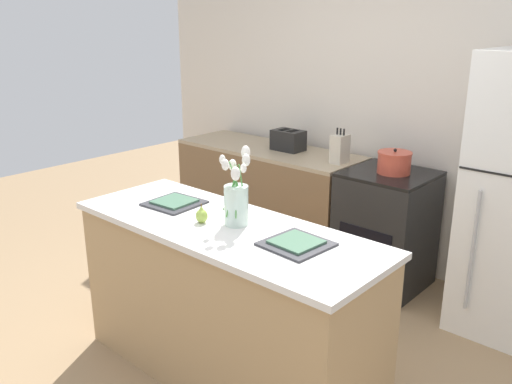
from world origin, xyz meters
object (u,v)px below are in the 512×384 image
at_px(toaster, 288,140).
at_px(knife_block, 340,149).
at_px(flower_vase, 236,198).
at_px(plate_setting_left, 174,203).
at_px(plate_setting_right, 296,243).
at_px(pear_figurine, 202,215).
at_px(cooking_pot, 394,162).
at_px(stove_range, 385,230).

xyz_separation_m(toaster, knife_block, (0.56, -0.07, 0.03)).
relative_size(flower_vase, plate_setting_left, 1.33).
bearing_deg(plate_setting_right, pear_figurine, -170.21).
bearing_deg(knife_block, pear_figurine, -82.47).
xyz_separation_m(plate_setting_left, toaster, (-0.44, 1.61, 0.04)).
distance_m(plate_setting_right, cooking_pot, 1.60).
distance_m(flower_vase, plate_setting_left, 0.51).
height_order(stove_range, pear_figurine, pear_figurine).
bearing_deg(pear_figurine, cooking_pot, 81.91).
height_order(flower_vase, toaster, flower_vase).
bearing_deg(flower_vase, pear_figurine, -145.79).
xyz_separation_m(flower_vase, pear_figurine, (-0.16, -0.11, -0.11)).
relative_size(flower_vase, toaster, 1.46).
xyz_separation_m(pear_figurine, knife_block, (-0.22, 1.64, 0.03)).
height_order(plate_setting_left, knife_block, knife_block).
xyz_separation_m(stove_range, plate_setting_right, (0.35, -1.56, 0.49)).
height_order(stove_range, toaster, toaster).
xyz_separation_m(plate_setting_right, knife_block, (-0.78, 1.54, 0.07)).
relative_size(toaster, knife_block, 1.04).
distance_m(flower_vase, toaster, 1.85).
relative_size(stove_range, plate_setting_right, 2.90).
relative_size(flower_vase, plate_setting_right, 1.33).
height_order(pear_figurine, knife_block, knife_block).
bearing_deg(flower_vase, toaster, 120.15).
height_order(pear_figurine, cooking_pot, cooking_pot).
distance_m(plate_setting_left, knife_block, 1.55).
relative_size(plate_setting_left, knife_block, 1.14).
bearing_deg(plate_setting_left, stove_range, 70.65).
height_order(stove_range, knife_block, knife_block).
bearing_deg(pear_figurine, knife_block, 97.53).
height_order(pear_figurine, toaster, toaster).
height_order(stove_range, plate_setting_right, plate_setting_right).
xyz_separation_m(stove_range, knife_block, (-0.43, -0.02, 0.56)).
height_order(toaster, knife_block, knife_block).
distance_m(plate_setting_right, toaster, 2.09).
relative_size(stove_range, cooking_pot, 3.66).
xyz_separation_m(cooking_pot, knife_block, (-0.45, -0.02, 0.03)).
xyz_separation_m(stove_range, flower_vase, (-0.05, -1.55, 0.63)).
relative_size(stove_range, pear_figurine, 8.40).
height_order(stove_range, flower_vase, flower_vase).
height_order(stove_range, cooking_pot, cooking_pot).
distance_m(stove_range, flower_vase, 1.67).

